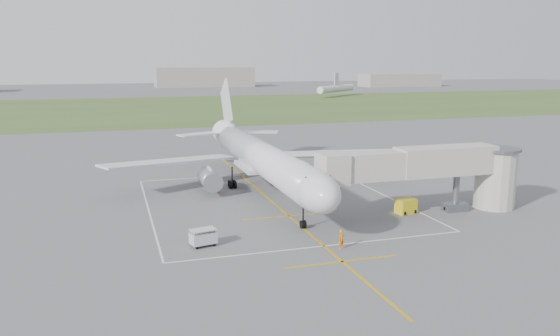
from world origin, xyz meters
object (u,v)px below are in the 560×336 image
object	(u,v)px
airliner	(261,158)
ramp_worker_nose	(341,239)
gpu_unit	(406,206)
jet_bridge	(439,170)
ramp_worker_wing	(217,185)
baggage_cart	(203,237)

from	to	relation	value
airliner	ramp_worker_nose	bearing A→B (deg)	-86.88
gpu_unit	jet_bridge	bearing A→B (deg)	-24.89
airliner	ramp_worker_wing	xyz separation A→B (m)	(-5.17, 2.13, -3.44)
gpu_unit	baggage_cart	size ratio (longest dim) A/B	0.95
airliner	gpu_unit	size ratio (longest dim) A/B	20.06
jet_bridge	ramp_worker_wing	size ratio (longest dim) A/B	12.32
ramp_worker_nose	jet_bridge	bearing A→B (deg)	4.85
baggage_cart	gpu_unit	bearing A→B (deg)	-2.08
airliner	jet_bridge	distance (m)	21.22
jet_bridge	ramp_worker_nose	distance (m)	16.84
gpu_unit	ramp_worker_nose	world-z (taller)	ramp_worker_nose
airliner	baggage_cart	distance (m)	20.61
jet_bridge	ramp_worker_nose	world-z (taller)	jet_bridge
jet_bridge	gpu_unit	size ratio (longest dim) A/B	10.04
jet_bridge	gpu_unit	world-z (taller)	jet_bridge
jet_bridge	gpu_unit	bearing A→B (deg)	167.09
baggage_cart	ramp_worker_nose	size ratio (longest dim) A/B	1.44
ramp_worker_wing	airliner	bearing A→B (deg)	-156.08
airliner	gpu_unit	world-z (taller)	airliner
airliner	ramp_worker_nose	distance (m)	22.15
jet_bridge	ramp_worker_nose	bearing A→B (deg)	-152.45
jet_bridge	gpu_unit	distance (m)	5.25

